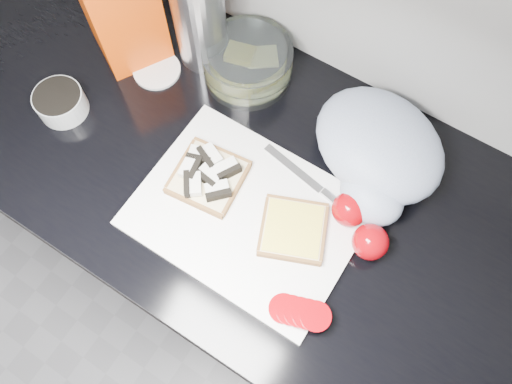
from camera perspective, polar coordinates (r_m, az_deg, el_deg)
base_cabinet at (r=1.41m, az=-2.09°, el=-4.89°), size 3.50×0.60×0.86m
countertop at (r=0.99m, az=-2.96°, el=3.34°), size 3.50×0.64×0.04m
cutting_board at (r=0.92m, az=-1.01°, el=-2.53°), size 0.40×0.30×0.01m
bread_left at (r=0.93m, az=-5.51°, el=1.89°), size 0.14×0.14×0.04m
bread_right at (r=0.90m, az=4.25°, el=-4.30°), size 0.16×0.16×0.02m
tomato_slices at (r=0.86m, az=5.00°, el=-13.54°), size 0.12×0.08×0.02m
knife at (r=0.94m, az=7.02°, el=0.57°), size 0.20×0.05×0.01m
seed_tub at (r=1.08m, az=-21.48°, el=9.57°), size 0.10×0.10×0.05m
tub_lid at (r=1.10m, az=-11.27°, el=13.52°), size 0.12×0.12×0.01m
glass_bowl at (r=1.05m, az=-0.98°, el=14.52°), size 0.18×0.18×0.08m
bread_bag at (r=1.07m, az=-15.21°, el=19.68°), size 0.19×0.18×0.22m
steel_canister at (r=1.02m, az=-6.58°, el=19.77°), size 0.10×0.10×0.25m
grocery_bag at (r=0.94m, az=13.77°, el=4.54°), size 0.32×0.30×0.11m
whole_tomatoes at (r=0.90m, az=11.78°, el=-3.76°), size 0.12×0.10×0.07m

